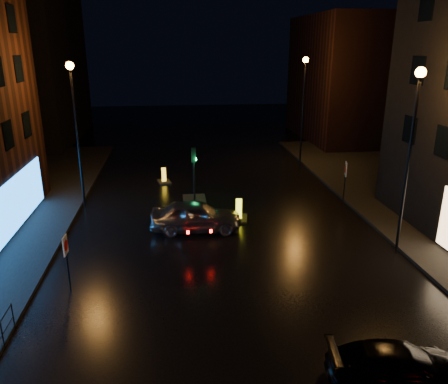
{
  "coord_description": "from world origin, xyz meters",
  "views": [
    {
      "loc": [
        -2.39,
        -11.4,
        9.21
      ],
      "look_at": [
        -0.15,
        7.46,
        2.8
      ],
      "focal_mm": 35.0,
      "sensor_mm": 36.0,
      "label": 1
    }
  ],
  "objects": [
    {
      "name": "ground",
      "position": [
        0.0,
        0.0,
        0.0
      ],
      "size": [
        120.0,
        120.0,
        0.0
      ],
      "primitive_type": "plane",
      "color": "black",
      "rests_on": "ground"
    },
    {
      "name": "building_far_left",
      "position": [
        -16.0,
        35.0,
        7.0
      ],
      "size": [
        8.0,
        16.0,
        14.0
      ],
      "primitive_type": "cube",
      "color": "black",
      "rests_on": "ground"
    },
    {
      "name": "building_far_right",
      "position": [
        15.0,
        32.0,
        6.0
      ],
      "size": [
        8.0,
        14.0,
        12.0
      ],
      "primitive_type": "cube",
      "color": "black",
      "rests_on": "ground"
    },
    {
      "name": "street_lamp_lfar",
      "position": [
        -7.8,
        14.0,
        5.56
      ],
      "size": [
        0.44,
        0.44,
        8.37
      ],
      "color": "black",
      "rests_on": "ground"
    },
    {
      "name": "street_lamp_rnear",
      "position": [
        7.8,
        6.0,
        5.56
      ],
      "size": [
        0.44,
        0.44,
        8.37
      ],
      "color": "black",
      "rests_on": "ground"
    },
    {
      "name": "street_lamp_rfar",
      "position": [
        7.8,
        22.0,
        5.56
      ],
      "size": [
        0.44,
        0.44,
        8.37
      ],
      "color": "black",
      "rests_on": "ground"
    },
    {
      "name": "traffic_signal",
      "position": [
        -1.2,
        14.0,
        0.5
      ],
      "size": [
        1.4,
        2.4,
        3.45
      ],
      "color": "black",
      "rests_on": "ground"
    },
    {
      "name": "silver_hatchback",
      "position": [
        -1.35,
        9.67,
        0.8
      ],
      "size": [
        4.81,
        2.24,
        1.59
      ],
      "primitive_type": "imported",
      "rotation": [
        0.0,
        0.0,
        1.49
      ],
      "color": "#939699",
      "rests_on": "ground"
    },
    {
      "name": "dark_sedan",
      "position": [
        3.74,
        -1.93,
        0.59
      ],
      "size": [
        4.24,
        2.14,
        1.18
      ],
      "primitive_type": "imported",
      "rotation": [
        0.0,
        0.0,
        1.45
      ],
      "color": "black",
      "rests_on": "ground"
    },
    {
      "name": "bollard_near",
      "position": [
        1.08,
        10.85,
        0.26
      ],
      "size": [
        1.15,
        1.52,
        1.2
      ],
      "rotation": [
        0.0,
        0.0,
        -0.18
      ],
      "color": "black",
      "rests_on": "ground"
    },
    {
      "name": "bollard_far",
      "position": [
        -3.12,
        18.34,
        0.23
      ],
      "size": [
        1.03,
        1.34,
        1.05
      ],
      "rotation": [
        0.0,
        0.0,
        0.21
      ],
      "color": "black",
      "rests_on": "ground"
    },
    {
      "name": "road_sign_left",
      "position": [
        -6.66,
        4.43,
        1.71
      ],
      "size": [
        0.09,
        0.55,
        2.28
      ],
      "rotation": [
        0.0,
        0.0,
        -0.04
      ],
      "color": "black",
      "rests_on": "ground"
    },
    {
      "name": "road_sign_right",
      "position": [
        7.9,
        12.88,
        1.91
      ],
      "size": [
        0.22,
        0.61,
        2.55
      ],
      "rotation": [
        0.0,
        0.0,
        2.86
      ],
      "color": "black",
      "rests_on": "ground"
    }
  ]
}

